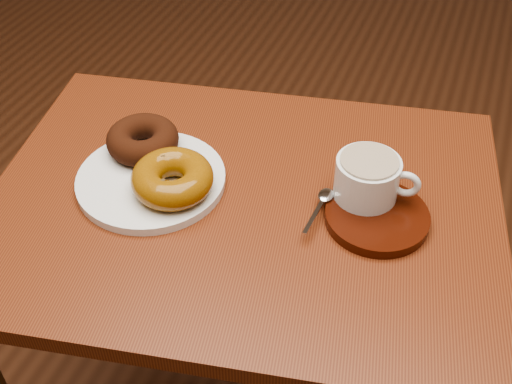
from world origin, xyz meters
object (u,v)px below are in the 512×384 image
(coffee_cup, at_px, (368,178))
(cafe_table, at_px, (244,251))
(donut_plate, at_px, (151,180))
(saucer, at_px, (377,217))

(coffee_cup, bearing_deg, cafe_table, -165.35)
(cafe_table, xyz_separation_m, donut_plate, (-0.14, -0.02, 0.12))
(saucer, bearing_deg, coffee_cup, 128.16)
(donut_plate, height_order, saucer, saucer)
(donut_plate, xyz_separation_m, coffee_cup, (0.31, 0.07, 0.04))
(cafe_table, xyz_separation_m, saucer, (0.19, 0.02, 0.12))
(cafe_table, bearing_deg, donut_plate, 176.11)
(cafe_table, height_order, donut_plate, donut_plate)
(saucer, xyz_separation_m, coffee_cup, (-0.02, 0.03, 0.04))
(donut_plate, bearing_deg, saucer, 6.90)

